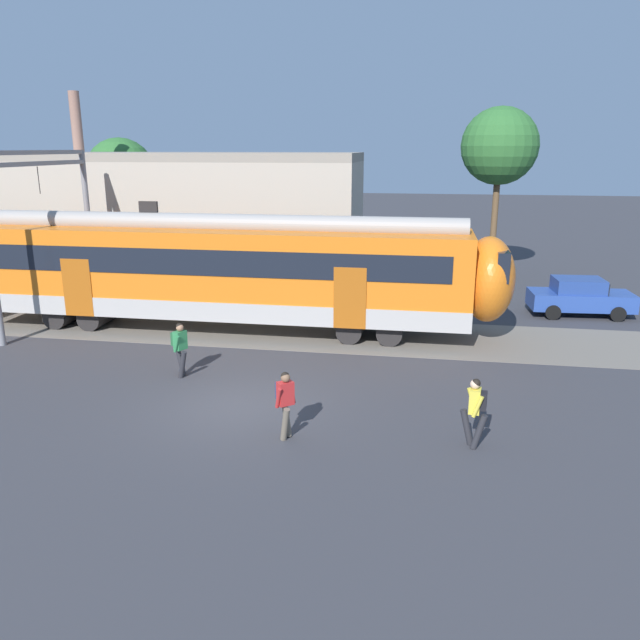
% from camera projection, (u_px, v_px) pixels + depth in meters
% --- Properties ---
extents(ground_plane, '(160.00, 160.00, 0.00)m').
position_uv_depth(ground_plane, '(239.00, 406.00, 16.53)').
color(ground_plane, '#38383D').
extents(pedestrian_green, '(0.57, 0.65, 1.67)m').
position_uv_depth(pedestrian_green, '(180.00, 345.00, 18.44)').
color(pedestrian_green, '#28282D').
rests_on(pedestrian_green, ground).
extents(pedestrian_red, '(0.51, 0.70, 1.67)m').
position_uv_depth(pedestrian_red, '(285.00, 399.00, 14.49)').
color(pedestrian_red, '#6B6051').
rests_on(pedestrian_red, ground).
extents(pedestrian_yellow, '(0.62, 0.58, 1.67)m').
position_uv_depth(pedestrian_yellow, '(475.00, 407.00, 14.05)').
color(pedestrian_yellow, '#28282D').
rests_on(pedestrian_yellow, ground).
extents(parked_car_blue, '(4.09, 1.94, 1.54)m').
position_uv_depth(parked_car_blue, '(580.00, 297.00, 25.27)').
color(parked_car_blue, '#284799').
rests_on(parked_car_blue, ground).
extents(catenary_gantry, '(0.24, 6.64, 6.53)m').
position_uv_depth(catenary_gantry, '(42.00, 211.00, 23.54)').
color(catenary_gantry, gray).
rests_on(catenary_gantry, ground).
extents(background_building, '(16.96, 5.00, 9.20)m').
position_uv_depth(background_building, '(183.00, 221.00, 30.16)').
color(background_building, '#B2A899').
rests_on(background_building, ground).
extents(street_tree_right, '(3.79, 3.79, 8.59)m').
position_uv_depth(street_tree_right, '(500.00, 147.00, 30.74)').
color(street_tree_right, brown).
rests_on(street_tree_right, ground).
extents(street_tree_left, '(3.78, 3.78, 7.16)m').
position_uv_depth(street_tree_left, '(121.00, 173.00, 34.52)').
color(street_tree_left, brown).
rests_on(street_tree_left, ground).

